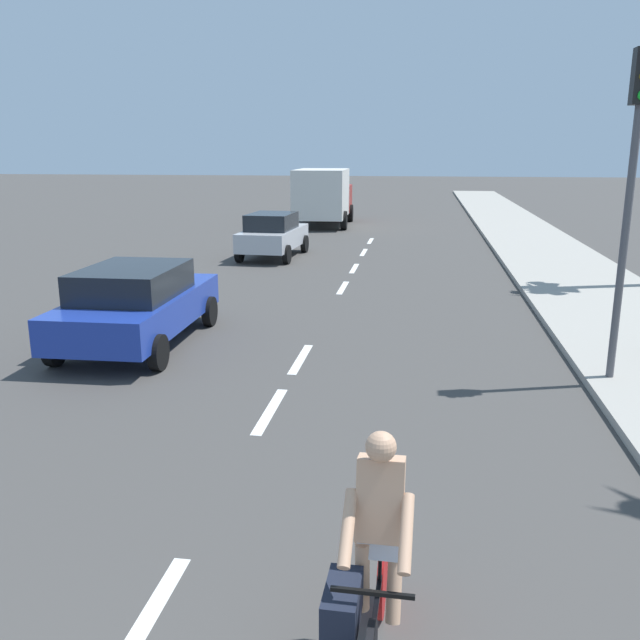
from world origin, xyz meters
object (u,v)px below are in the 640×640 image
at_px(parked_car_blue, 137,303).
at_px(parked_car_silver, 273,234).
at_px(cyclist, 371,562).
at_px(traffic_signal, 634,157).
at_px(delivery_truck, 323,195).

bearing_deg(parked_car_blue, parked_car_silver, 87.79).
height_order(cyclist, traffic_signal, traffic_signal).
distance_m(parked_car_blue, delivery_truck, 21.81).
height_order(cyclist, parked_car_blue, cyclist).
distance_m(delivery_truck, traffic_signal, 24.34).
bearing_deg(parked_car_silver, cyclist, -72.50).
distance_m(cyclist, traffic_signal, 7.98).
bearing_deg(parked_car_silver, traffic_signal, -53.06).
bearing_deg(cyclist, delivery_truck, -79.85).
xyz_separation_m(cyclist, traffic_signal, (3.38, 6.67, 2.78)).
bearing_deg(cyclist, traffic_signal, -115.67).
relative_size(cyclist, delivery_truck, 0.29).
bearing_deg(traffic_signal, parked_car_blue, 172.66).
xyz_separation_m(cyclist, parked_car_silver, (-4.90, 18.99, 0.01)).
xyz_separation_m(parked_car_blue, traffic_signal, (8.50, -1.09, 2.77)).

